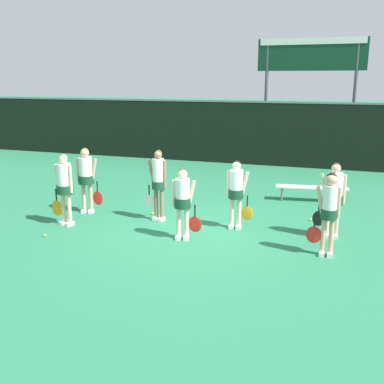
% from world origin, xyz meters
% --- Properties ---
extents(ground_plane, '(140.00, 140.00, 0.00)m').
position_xyz_m(ground_plane, '(0.00, 0.00, 0.00)').
color(ground_plane, '#26724C').
extents(fence_windscreen, '(60.00, 0.08, 2.64)m').
position_xyz_m(fence_windscreen, '(0.00, 8.87, 1.33)').
color(fence_windscreen, black).
rests_on(fence_windscreen, ground_plane).
extents(scoreboard, '(4.37, 0.15, 5.11)m').
position_xyz_m(scoreboard, '(1.77, 10.12, 4.06)').
color(scoreboard, '#515156').
rests_on(scoreboard, ground_plane).
extents(bench_courtside, '(2.10, 0.64, 0.43)m').
position_xyz_m(bench_courtside, '(2.50, 3.70, 0.38)').
color(bench_courtside, silver).
rests_on(bench_courtside, ground_plane).
extents(player_0, '(0.69, 0.40, 1.76)m').
position_xyz_m(player_0, '(-3.05, -0.52, 1.04)').
color(player_0, beige).
rests_on(player_0, ground_plane).
extents(player_1, '(0.67, 0.37, 1.62)m').
position_xyz_m(player_1, '(0.00, -0.54, 0.95)').
color(player_1, beige).
rests_on(player_1, ground_plane).
extents(player_2, '(0.63, 0.33, 1.73)m').
position_xyz_m(player_2, '(3.10, -0.52, 1.03)').
color(player_2, tan).
rests_on(player_2, ground_plane).
extents(player_3, '(0.69, 0.41, 1.75)m').
position_xyz_m(player_3, '(-3.12, 0.58, 1.05)').
color(player_3, tan).
rests_on(player_3, ground_plane).
extents(player_4, '(0.63, 0.34, 1.81)m').
position_xyz_m(player_4, '(-1.04, 0.55, 1.06)').
color(player_4, '#8C664C').
rests_on(player_4, ground_plane).
extents(player_5, '(0.64, 0.37, 1.66)m').
position_xyz_m(player_5, '(0.96, 0.57, 0.97)').
color(player_5, beige).
rests_on(player_5, ground_plane).
extents(player_6, '(0.68, 0.41, 1.73)m').
position_xyz_m(player_6, '(3.16, 0.62, 1.03)').
color(player_6, beige).
rests_on(player_6, ground_plane).
extents(tennis_ball_0, '(0.07, 0.07, 0.07)m').
position_xyz_m(tennis_ball_0, '(2.64, 1.74, 0.04)').
color(tennis_ball_0, '#CCE033').
rests_on(tennis_ball_0, ground_plane).
extents(tennis_ball_2, '(0.06, 0.06, 0.06)m').
position_xyz_m(tennis_ball_2, '(-4.47, 1.42, 0.03)').
color(tennis_ball_2, '#CCE033').
rests_on(tennis_ball_2, ground_plane).
extents(tennis_ball_4, '(0.06, 0.06, 0.06)m').
position_xyz_m(tennis_ball_4, '(-1.40, 0.95, 0.03)').
color(tennis_ball_4, '#CCE033').
rests_on(tennis_ball_4, ground_plane).
extents(tennis_ball_5, '(0.06, 0.06, 0.06)m').
position_xyz_m(tennis_ball_5, '(2.77, 0.83, 0.03)').
color(tennis_ball_5, '#CCE033').
rests_on(tennis_ball_5, ground_plane).
extents(tennis_ball_6, '(0.07, 0.07, 0.07)m').
position_xyz_m(tennis_ball_6, '(-3.04, -1.43, 0.03)').
color(tennis_ball_6, '#CCE033').
rests_on(tennis_ball_6, ground_plane).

